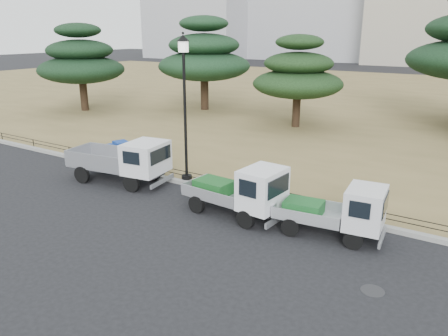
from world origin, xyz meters
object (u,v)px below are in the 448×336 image
Objects in this scene: truck_kei_front at (241,191)px; tarp_pile at (120,152)px; truck_kei_rear at (337,211)px; truck_large at (123,159)px; street_lamp at (184,84)px.

tarp_pile is at bearing 168.79° from truck_kei_front.
truck_large is at bearing 173.43° from truck_kei_rear.
street_lamp reaches higher than truck_kei_rear.
truck_kei_rear is at bearing -8.32° from truck_large.
truck_kei_front is 2.01× the size of tarp_pile.
truck_kei_rear is (3.36, 0.29, -0.08)m from truck_kei_front.
street_lamp reaches higher than tarp_pile.
truck_large is 3.06m from tarp_pile.
street_lamp is (-3.80, 1.88, 3.23)m from truck_kei_front.
street_lamp reaches higher than truck_large.
truck_large is 1.32× the size of truck_kei_rear.
truck_kei_rear is at bearing -10.11° from tarp_pile.
truck_kei_front reaches higher than truck_large.
street_lamp is at bearing -6.10° from tarp_pile.
truck_kei_front is at bearing -26.35° from street_lamp.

